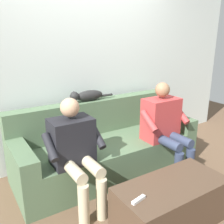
{
  "coord_description": "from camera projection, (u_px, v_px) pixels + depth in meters",
  "views": [
    {
      "loc": [
        1.44,
        2.29,
        1.64
      ],
      "look_at": [
        0.0,
        0.01,
        0.8
      ],
      "focal_mm": 40.21,
      "sensor_mm": 36.0,
      "label": 1
    }
  ],
  "objects": [
    {
      "name": "couch",
      "position": [
        105.0,
        147.0,
        3.11
      ],
      "size": [
        2.22,
        0.83,
        0.84
      ],
      "color": "#516B4C",
      "rests_on": "ground"
    },
    {
      "name": "back_wall",
      "position": [
        84.0,
        54.0,
        3.18
      ],
      "size": [
        5.17,
        0.06,
        2.78
      ],
      "primitive_type": "cube",
      "color": "silver",
      "rests_on": "ground"
    },
    {
      "name": "person_right_seated",
      "position": [
        75.0,
        148.0,
        2.4
      ],
      "size": [
        0.56,
        0.61,
        1.07
      ],
      "color": "black",
      "rests_on": "ground"
    },
    {
      "name": "cat_on_backrest",
      "position": [
        87.0,
        96.0,
        3.09
      ],
      "size": [
        0.59,
        0.12,
        0.15
      ],
      "color": "black",
      "rests_on": "couch"
    },
    {
      "name": "remote_white",
      "position": [
        139.0,
        200.0,
        1.93
      ],
      "size": [
        0.14,
        0.06,
        0.02
      ],
      "primitive_type": "cube",
      "rotation": [
        0.0,
        0.0,
        3.35
      ],
      "color": "white",
      "rests_on": "coffee_table"
    },
    {
      "name": "ground_plane",
      "position": [
        142.0,
        200.0,
        2.59
      ],
      "size": [
        8.0,
        8.0,
        0.0
      ],
      "primitive_type": "plane",
      "color": "brown"
    },
    {
      "name": "person_left_seated",
      "position": [
        164.0,
        124.0,
        2.97
      ],
      "size": [
        0.58,
        0.6,
        1.11
      ],
      "color": "#B23838",
      "rests_on": "ground"
    },
    {
      "name": "coffee_table",
      "position": [
        171.0,
        204.0,
        2.22
      ],
      "size": [
        1.0,
        0.49,
        0.41
      ],
      "color": "#4C3828",
      "rests_on": "ground"
    }
  ]
}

